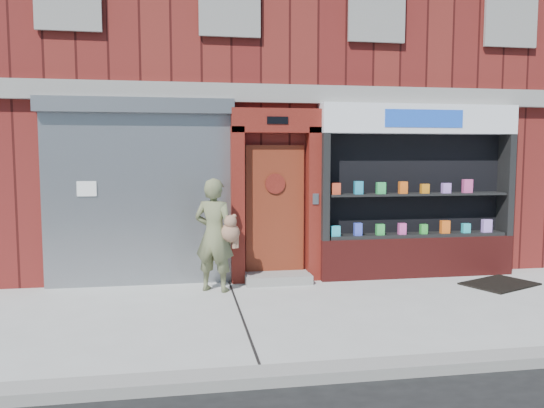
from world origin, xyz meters
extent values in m
plane|color=#9E9E99|center=(0.00, 0.00, 0.00)|extent=(80.00, 80.00, 0.00)
cube|color=gray|center=(0.00, -2.15, 0.06)|extent=(60.00, 0.30, 0.12)
cube|color=#5B1714|center=(0.00, 6.00, 4.00)|extent=(12.00, 8.00, 8.00)
cube|color=gray|center=(0.00, 1.92, 3.15)|extent=(12.00, 0.16, 0.30)
cube|color=black|center=(3.50, 1.97, 4.80)|extent=(0.90, 0.06, 1.40)
cube|color=gray|center=(3.50, 1.93, 4.80)|extent=(1.00, 0.06, 1.50)
cube|color=gray|center=(-3.00, 1.94, 1.40)|extent=(3.00, 0.10, 2.80)
cube|color=slate|center=(-3.00, 1.88, 2.92)|extent=(3.10, 0.30, 0.24)
cube|color=white|center=(-3.80, 1.88, 1.60)|extent=(0.30, 0.01, 0.24)
cube|color=#56140E|center=(-1.40, 1.86, 1.30)|extent=(0.22, 0.28, 2.60)
cube|color=#56140E|center=(-0.10, 1.86, 1.30)|extent=(0.22, 0.28, 2.60)
cube|color=#56140E|center=(-0.75, 1.86, 2.70)|extent=(1.50, 0.28, 0.40)
cube|color=black|center=(-0.75, 1.71, 2.70)|extent=(0.35, 0.01, 0.12)
cube|color=maroon|center=(-0.75, 1.97, 1.20)|extent=(1.00, 0.06, 2.20)
cylinder|color=black|center=(-0.75, 1.93, 1.65)|extent=(0.28, 0.02, 0.28)
cylinder|color=#56140E|center=(-0.75, 1.92, 1.65)|extent=(0.34, 0.02, 0.34)
cube|color=gray|center=(-0.75, 1.70, 0.07)|extent=(1.10, 0.55, 0.15)
cube|color=slate|center=(-0.10, 1.71, 1.40)|extent=(0.10, 0.02, 0.18)
cube|color=#5E1816|center=(1.75, 1.80, 0.35)|extent=(3.50, 0.40, 0.70)
cube|color=black|center=(0.06, 1.80, 1.60)|extent=(0.12, 0.40, 1.80)
cube|color=black|center=(3.44, 1.80, 1.60)|extent=(0.12, 0.40, 1.80)
cube|color=black|center=(1.75, 1.99, 1.60)|extent=(3.30, 0.03, 1.80)
cube|color=black|center=(1.75, 1.80, 0.73)|extent=(3.20, 0.36, 0.06)
cube|color=black|center=(1.75, 1.80, 1.45)|extent=(3.20, 0.36, 0.04)
cube|color=white|center=(1.75, 1.80, 2.75)|extent=(3.50, 0.40, 0.50)
cube|color=blue|center=(1.75, 1.59, 2.75)|extent=(1.40, 0.01, 0.30)
cube|color=#29B2CF|center=(0.25, 1.72, 0.85)|extent=(0.16, 0.09, 0.17)
cube|color=blue|center=(0.65, 1.72, 0.87)|extent=(0.13, 0.09, 0.22)
cube|color=green|center=(1.05, 1.72, 0.85)|extent=(0.14, 0.09, 0.19)
cube|color=#DD49A0|center=(1.45, 1.72, 0.86)|extent=(0.13, 0.09, 0.19)
cube|color=green|center=(1.85, 1.72, 0.84)|extent=(0.12, 0.09, 0.17)
cube|color=orange|center=(2.25, 1.72, 0.87)|extent=(0.16, 0.09, 0.22)
cube|color=#26B8C1|center=(2.65, 1.72, 0.84)|extent=(0.14, 0.09, 0.17)
cube|color=#BB87F3|center=(3.05, 1.72, 0.87)|extent=(0.17, 0.09, 0.23)
cube|color=#D24325|center=(0.25, 1.72, 1.57)|extent=(0.15, 0.09, 0.19)
cube|color=teal|center=(0.65, 1.72, 1.58)|extent=(0.14, 0.09, 0.22)
cube|color=green|center=(1.05, 1.72, 1.57)|extent=(0.15, 0.09, 0.20)
cube|color=orange|center=(1.45, 1.72, 1.57)|extent=(0.14, 0.09, 0.21)
cube|color=orange|center=(1.85, 1.72, 1.55)|extent=(0.14, 0.09, 0.16)
cube|color=#B27BDF|center=(2.25, 1.72, 1.56)|extent=(0.15, 0.09, 0.17)
cube|color=#D24689|center=(2.65, 1.72, 1.59)|extent=(0.16, 0.09, 0.24)
imported|color=#636844|center=(-1.82, 1.34, 0.89)|extent=(0.77, 0.67, 1.78)
sphere|color=brown|center=(-1.58, 1.30, 0.93)|extent=(0.30, 0.30, 0.30)
sphere|color=brown|center=(-1.58, 1.25, 1.11)|extent=(0.20, 0.20, 0.20)
sphere|color=brown|center=(-1.64, 1.25, 1.19)|extent=(0.07, 0.07, 0.07)
sphere|color=brown|center=(-1.51, 1.25, 1.19)|extent=(0.07, 0.07, 0.07)
cylinder|color=brown|center=(-1.68, 1.30, 0.77)|extent=(0.07, 0.07, 0.18)
cylinder|color=brown|center=(-1.47, 1.30, 0.77)|extent=(0.07, 0.07, 0.18)
cylinder|color=brown|center=(-1.64, 1.28, 0.77)|extent=(0.07, 0.07, 0.18)
cylinder|color=brown|center=(-1.51, 1.28, 0.77)|extent=(0.07, 0.07, 0.18)
cube|color=black|center=(2.84, 0.95, 0.01)|extent=(1.36, 1.18, 0.03)
camera|label=1|loc=(-2.30, -6.89, 2.13)|focal=35.00mm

